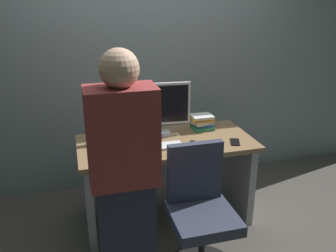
# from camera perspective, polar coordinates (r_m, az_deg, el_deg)

# --- Properties ---
(ground_plane) EXTENTS (9.00, 9.00, 0.00)m
(ground_plane) POSITION_cam_1_polar(r_m,az_deg,el_deg) (3.32, -0.24, -14.47)
(ground_plane) COLOR #4C4742
(wall_back) EXTENTS (6.40, 0.10, 3.00)m
(wall_back) POSITION_cam_1_polar(r_m,az_deg,el_deg) (3.53, -3.82, 13.90)
(wall_back) COLOR gray
(wall_back) RESTS_ON ground
(desk) EXTENTS (1.45, 0.68, 0.75)m
(desk) POSITION_cam_1_polar(r_m,az_deg,el_deg) (3.05, -0.25, -6.44)
(desk) COLOR #93704C
(desk) RESTS_ON ground
(office_chair) EXTENTS (0.52, 0.52, 0.94)m
(office_chair) POSITION_cam_1_polar(r_m,az_deg,el_deg) (2.59, 5.17, -14.37)
(office_chair) COLOR black
(office_chair) RESTS_ON ground
(person_at_desk) EXTENTS (0.40, 0.24, 1.64)m
(person_at_desk) POSITION_cam_1_polar(r_m,az_deg,el_deg) (2.17, -6.96, -9.05)
(person_at_desk) COLOR #262838
(person_at_desk) RESTS_ON ground
(monitor) EXTENTS (0.54, 0.16, 0.46)m
(monitor) POSITION_cam_1_polar(r_m,az_deg,el_deg) (3.00, -1.51, 3.17)
(monitor) COLOR silver
(monitor) RESTS_ON desk
(keyboard) EXTENTS (0.43, 0.13, 0.02)m
(keyboard) POSITION_cam_1_polar(r_m,az_deg,el_deg) (2.82, -1.97, -3.39)
(keyboard) COLOR white
(keyboard) RESTS_ON desk
(mouse) EXTENTS (0.06, 0.10, 0.03)m
(mouse) POSITION_cam_1_polar(r_m,az_deg,el_deg) (2.88, 4.08, -2.73)
(mouse) COLOR black
(mouse) RESTS_ON desk
(cup_near_keyboard) EXTENTS (0.07, 0.07, 0.10)m
(cup_near_keyboard) POSITION_cam_1_polar(r_m,az_deg,el_deg) (2.77, -7.43, -3.11)
(cup_near_keyboard) COLOR white
(cup_near_keyboard) RESTS_ON desk
(cup_by_monitor) EXTENTS (0.06, 0.06, 0.09)m
(cup_by_monitor) POSITION_cam_1_polar(r_m,az_deg,el_deg) (2.95, -8.46, -1.63)
(cup_by_monitor) COLOR #3372B2
(cup_by_monitor) RESTS_ON desk
(book_stack) EXTENTS (0.20, 0.16, 0.13)m
(book_stack) POSITION_cam_1_polar(r_m,az_deg,el_deg) (3.20, 5.53, 0.63)
(book_stack) COLOR #338C59
(book_stack) RESTS_ON desk
(cell_phone) EXTENTS (0.12, 0.16, 0.01)m
(cell_phone) POSITION_cam_1_polar(r_m,az_deg,el_deg) (2.97, 10.69, -2.53)
(cell_phone) COLOR black
(cell_phone) RESTS_ON desk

